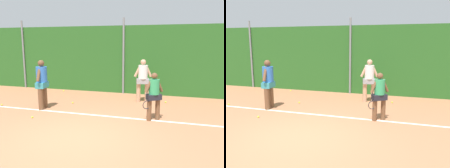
# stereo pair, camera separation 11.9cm
# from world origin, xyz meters

# --- Properties ---
(ground_plane) EXTENTS (30.77, 30.77, 0.00)m
(ground_plane) POSITION_xyz_m (0.00, 1.75, 0.00)
(ground_plane) COLOR #B2704C
(hedge_fence_backdrop) EXTENTS (20.00, 0.25, 3.37)m
(hedge_fence_backdrop) POSITION_xyz_m (0.00, 5.96, 1.69)
(hedge_fence_backdrop) COLOR #286023
(hedge_fence_backdrop) RESTS_ON ground_plane
(fence_post_left) EXTENTS (0.10, 0.10, 3.73)m
(fence_post_left) POSITION_xyz_m (-5.77, 5.79, 1.87)
(fence_post_left) COLOR gray
(fence_post_left) RESTS_ON ground_plane
(fence_post_center) EXTENTS (0.10, 0.10, 3.73)m
(fence_post_center) POSITION_xyz_m (0.00, 5.79, 1.87)
(fence_post_center) COLOR gray
(fence_post_center) RESTS_ON ground_plane
(court_baseline_paint) EXTENTS (14.61, 0.10, 0.01)m
(court_baseline_paint) POSITION_xyz_m (0.00, 2.03, 0.00)
(court_baseline_paint) COLOR white
(court_baseline_paint) RESTS_ON ground_plane
(player_foreground_near) EXTENTS (0.62, 0.53, 1.59)m
(player_foreground_near) POSITION_xyz_m (1.90, 2.09, 0.89)
(player_foreground_near) COLOR brown
(player_foreground_near) RESTS_ON ground_plane
(player_midcourt) EXTENTS (0.41, 0.85, 1.90)m
(player_midcourt) POSITION_xyz_m (-2.40, 2.28, 1.07)
(player_midcourt) COLOR brown
(player_midcourt) RESTS_ON ground_plane
(player_backcourt_far) EXTENTS (0.76, 0.44, 1.85)m
(player_backcourt_far) POSITION_xyz_m (1.20, 4.36, 1.04)
(player_backcourt_far) COLOR tan
(player_backcourt_far) RESTS_ON ground_plane
(tennis_ball_2) EXTENTS (0.07, 0.07, 0.07)m
(tennis_ball_2) POSITION_xyz_m (2.19, 4.45, 0.03)
(tennis_ball_2) COLOR #CCDB33
(tennis_ball_2) RESTS_ON ground_plane
(tennis_ball_3) EXTENTS (0.07, 0.07, 0.07)m
(tennis_ball_3) POSITION_xyz_m (-3.14, 5.39, 0.03)
(tennis_ball_3) COLOR #CCDB33
(tennis_ball_3) RESTS_ON ground_plane
(tennis_ball_4) EXTENTS (0.07, 0.07, 0.07)m
(tennis_ball_4) POSITION_xyz_m (-2.10, 1.14, 0.03)
(tennis_ball_4) COLOR #CCDB33
(tennis_ball_4) RESTS_ON ground_plane
(tennis_ball_5) EXTENTS (0.07, 0.07, 0.07)m
(tennis_ball_5) POSITION_xyz_m (-1.61, 3.28, 0.03)
(tennis_ball_5) COLOR #CCDB33
(tennis_ball_5) RESTS_ON ground_plane
(tennis_ball_6) EXTENTS (0.07, 0.07, 0.07)m
(tennis_ball_6) POSITION_xyz_m (-3.23, 3.41, 0.03)
(tennis_ball_6) COLOR #CCDB33
(tennis_ball_6) RESTS_ON ground_plane
(tennis_ball_9) EXTENTS (0.07, 0.07, 0.07)m
(tennis_ball_9) POSITION_xyz_m (-4.28, 2.17, 0.03)
(tennis_ball_9) COLOR #CCDB33
(tennis_ball_9) RESTS_ON ground_plane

